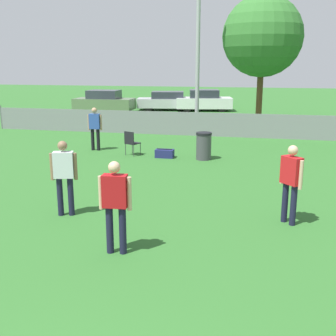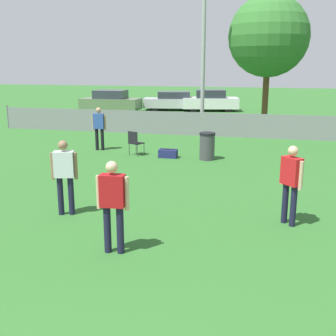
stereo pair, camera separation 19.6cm
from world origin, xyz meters
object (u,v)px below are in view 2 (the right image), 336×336
(player_thrower_red, at_px, (113,200))
(spectator_in_blue, at_px, (99,126))
(light_pole, at_px, (204,39))
(parked_car_silver, at_px, (174,101))
(player_receiver_white, at_px, (64,172))
(trash_bin, at_px, (207,146))
(tree_near_pole, at_px, (269,37))
(parked_car_olive, at_px, (111,102))
(parked_car_white, at_px, (210,101))
(player_defender_red, at_px, (291,179))
(folding_chair_sideline, at_px, (135,141))
(gear_bag_sideline, at_px, (168,153))

(player_thrower_red, relative_size, spectator_in_blue, 1.02)
(light_pole, xyz_separation_m, parked_car_silver, (-3.44, 8.67, -3.82))
(player_receiver_white, xyz_separation_m, spectator_in_blue, (-2.11, 6.98, -0.02))
(player_receiver_white, distance_m, trash_bin, 6.69)
(player_receiver_white, bearing_deg, parked_car_silver, 80.85)
(light_pole, relative_size, tree_near_pole, 1.11)
(player_receiver_white, xyz_separation_m, parked_car_silver, (-2.49, 21.78, -0.32))
(parked_car_olive, bearing_deg, parked_car_silver, 25.38)
(parked_car_white, bearing_deg, parked_car_silver, 172.49)
(spectator_in_blue, relative_size, trash_bin, 1.73)
(light_pole, relative_size, player_thrower_red, 4.42)
(parked_car_silver, bearing_deg, tree_near_pole, -56.94)
(light_pole, bearing_deg, parked_car_silver, 111.64)
(player_thrower_red, xyz_separation_m, parked_car_silver, (-4.24, 23.38, -0.32))
(player_defender_red, bearing_deg, folding_chair_sideline, 178.92)
(gear_bag_sideline, distance_m, parked_car_silver, 15.86)
(folding_chair_sideline, xyz_separation_m, parked_car_white, (0.57, 15.59, 0.20))
(tree_near_pole, relative_size, spectator_in_blue, 4.04)
(tree_near_pole, bearing_deg, parked_car_white, 118.95)
(trash_bin, distance_m, parked_car_olive, 16.05)
(tree_near_pole, relative_size, trash_bin, 6.97)
(parked_car_white, bearing_deg, folding_chair_sideline, -103.67)
(player_receiver_white, relative_size, spectator_in_blue, 1.02)
(player_thrower_red, bearing_deg, light_pole, 88.36)
(parked_car_olive, bearing_deg, parked_car_white, 17.07)
(gear_bag_sideline, xyz_separation_m, parked_car_white, (-0.71, 15.69, 0.57))
(tree_near_pole, height_order, parked_car_white, tree_near_pole)
(light_pole, height_order, gear_bag_sideline, light_pole)
(player_thrower_red, height_order, folding_chair_sideline, player_thrower_red)
(spectator_in_blue, bearing_deg, parked_car_olive, -74.40)
(player_defender_red, distance_m, gear_bag_sideline, 7.04)
(trash_bin, relative_size, parked_car_silver, 0.21)
(spectator_in_blue, relative_size, parked_car_white, 0.40)
(gear_bag_sideline, bearing_deg, spectator_in_blue, 166.49)
(tree_near_pole, height_order, parked_car_silver, tree_near_pole)
(player_receiver_white, bearing_deg, parked_car_white, 74.02)
(spectator_in_blue, bearing_deg, gear_bag_sideline, 162.73)
(folding_chair_sideline, xyz_separation_m, parked_car_olive, (-6.12, 13.31, 0.20))
(tree_near_pole, height_order, spectator_in_blue, tree_near_pole)
(trash_bin, bearing_deg, tree_near_pole, 78.30)
(gear_bag_sideline, height_order, parked_car_white, parked_car_white)
(tree_near_pole, relative_size, parked_car_white, 1.60)
(folding_chair_sideline, xyz_separation_m, gear_bag_sideline, (1.28, -0.10, -0.37))
(trash_bin, bearing_deg, player_receiver_white, -109.67)
(spectator_in_blue, bearing_deg, parked_car_white, -102.21)
(parked_car_white, bearing_deg, player_thrower_red, -97.61)
(tree_near_pole, distance_m, player_receiver_white, 15.86)
(spectator_in_blue, bearing_deg, light_pole, -120.31)
(player_receiver_white, relative_size, trash_bin, 1.75)
(player_receiver_white, xyz_separation_m, parked_car_olive, (-6.57, 19.69, -0.27))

